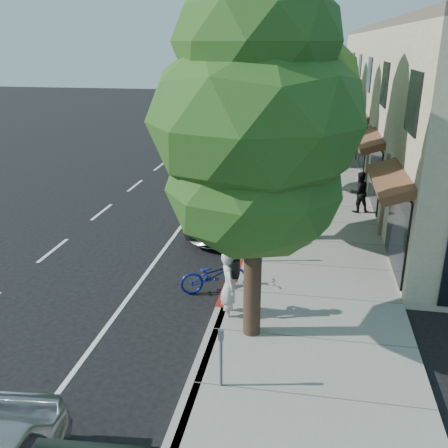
% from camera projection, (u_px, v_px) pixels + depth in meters
% --- Properties ---
extents(ground, '(120.00, 120.00, 0.00)m').
position_uv_depth(ground, '(228.00, 294.00, 13.63)').
color(ground, black).
rests_on(ground, ground).
extents(sidewalk, '(4.60, 56.00, 0.15)m').
position_uv_depth(sidewalk, '(315.00, 207.00, 20.62)').
color(sidewalk, gray).
rests_on(sidewalk, ground).
extents(curb, '(0.30, 56.00, 0.15)m').
position_uv_depth(curb, '(259.00, 204.00, 21.00)').
color(curb, '#9E998E').
rests_on(curb, ground).
extents(curb_red_segment, '(0.32, 4.00, 0.15)m').
position_uv_depth(curb_red_segment, '(233.00, 276.00, 14.53)').
color(curb_red_segment, maroon).
rests_on(curb_red_segment, ground).
extents(street_tree_0, '(4.39, 4.39, 7.82)m').
position_uv_depth(street_tree_0, '(256.00, 126.00, 9.94)').
color(street_tree_0, black).
rests_on(street_tree_0, ground).
extents(street_tree_1, '(5.10, 5.10, 8.16)m').
position_uv_depth(street_tree_1, '(278.00, 92.00, 15.45)').
color(street_tree_1, black).
rests_on(street_tree_1, ground).
extents(street_tree_2, '(4.17, 4.17, 7.66)m').
position_uv_depth(street_tree_2, '(288.00, 83.00, 21.06)').
color(street_tree_2, black).
rests_on(street_tree_2, ground).
extents(street_tree_3, '(5.32, 5.32, 7.48)m').
position_uv_depth(street_tree_3, '(294.00, 82.00, 26.74)').
color(street_tree_3, black).
rests_on(street_tree_3, ground).
extents(street_tree_4, '(4.10, 4.10, 6.97)m').
position_uv_depth(street_tree_4, '(298.00, 77.00, 32.33)').
color(street_tree_4, black).
rests_on(street_tree_4, ground).
extents(street_tree_5, '(4.29, 4.29, 7.06)m').
position_uv_depth(street_tree_5, '(301.00, 71.00, 37.86)').
color(street_tree_5, black).
rests_on(street_tree_5, ground).
extents(cyclist, '(0.61, 0.76, 1.80)m').
position_uv_depth(cyclist, '(229.00, 286.00, 12.13)').
color(cyclist, silver).
rests_on(cyclist, ground).
extents(bicycle, '(1.97, 1.36, 0.98)m').
position_uv_depth(bicycle, '(214.00, 275.00, 13.63)').
color(bicycle, navy).
rests_on(bicycle, ground).
extents(silver_suv, '(3.38, 6.55, 1.77)m').
position_uv_depth(silver_suv, '(239.00, 202.00, 18.49)').
color(silver_suv, '#9A9B9F').
rests_on(silver_suv, ground).
extents(dark_sedan, '(1.84, 4.52, 1.46)m').
position_uv_depth(dark_sedan, '(256.00, 155.00, 26.93)').
color(dark_sedan, black).
rests_on(dark_sedan, ground).
extents(white_pickup, '(3.22, 6.34, 1.76)m').
position_uv_depth(white_pickup, '(250.00, 131.00, 33.08)').
color(white_pickup, silver).
rests_on(white_pickup, ground).
extents(dark_suv_far, '(2.48, 5.42, 1.80)m').
position_uv_depth(dark_suv_far, '(277.00, 124.00, 35.83)').
color(dark_suv_far, black).
rests_on(dark_suv_far, ground).
extents(pedestrian, '(0.97, 0.88, 1.61)m').
position_uv_depth(pedestrian, '(359.00, 192.00, 19.49)').
color(pedestrian, black).
rests_on(pedestrian, sidewalk).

